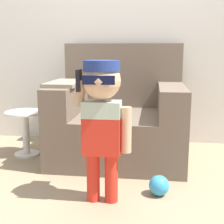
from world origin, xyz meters
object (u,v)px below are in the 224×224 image
object	(u,v)px
side_table	(26,129)
toy_ball	(159,185)
armchair	(119,117)
person_child	(102,110)

from	to	relation	value
side_table	toy_ball	size ratio (longest dim) A/B	3.02
armchair	person_child	size ratio (longest dim) A/B	1.28
armchair	person_child	bearing A→B (deg)	-90.55
side_table	toy_ball	distance (m)	1.37
armchair	side_table	size ratio (longest dim) A/B	2.78
toy_ball	side_table	bearing A→B (deg)	150.87
armchair	side_table	xyz separation A→B (m)	(-0.84, -0.12, -0.10)
armchair	side_table	bearing A→B (deg)	-171.92
person_child	side_table	size ratio (longest dim) A/B	2.17
person_child	side_table	bearing A→B (deg)	136.59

